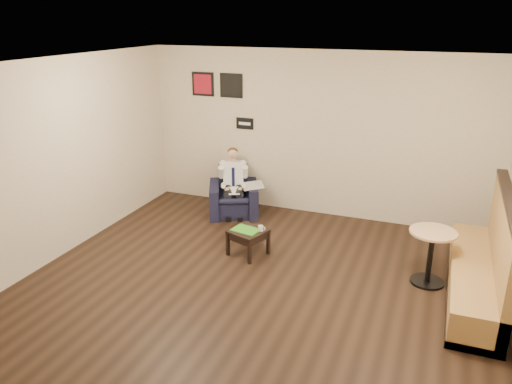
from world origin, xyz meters
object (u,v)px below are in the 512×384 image
(seated_man, at_px, (234,186))
(smartphone, at_px, (256,228))
(side_table, at_px, (248,242))
(cafe_table, at_px, (430,257))
(armchair, at_px, (234,192))
(banquette, at_px, (480,248))
(coffee_mug, at_px, (261,228))
(green_folder, at_px, (246,230))

(seated_man, height_order, smartphone, seated_man)
(side_table, relative_size, cafe_table, 0.64)
(cafe_table, bearing_deg, seated_man, 160.01)
(armchair, distance_m, banquette, 4.13)
(banquette, bearing_deg, seated_man, 161.22)
(smartphone, distance_m, cafe_table, 2.41)
(smartphone, bearing_deg, side_table, -97.35)
(side_table, height_order, coffee_mug, coffee_mug)
(armchair, xyz_separation_m, coffee_mug, (1.01, -1.34, 0.03))
(seated_man, distance_m, banquette, 4.05)
(smartphone, xyz_separation_m, cafe_table, (2.41, -0.02, -0.02))
(cafe_table, bearing_deg, banquette, -11.17)
(smartphone, distance_m, banquette, 2.98)
(seated_man, relative_size, cafe_table, 1.48)
(coffee_mug, bearing_deg, green_folder, -165.55)
(coffee_mug, height_order, banquette, banquette)
(side_table, relative_size, coffee_mug, 5.79)
(seated_man, height_order, side_table, seated_man)
(seated_man, bearing_deg, armchair, 90.00)
(armchair, xyz_separation_m, banquette, (3.88, -1.40, 0.25))
(smartphone, height_order, banquette, banquette)
(coffee_mug, distance_m, cafe_table, 2.32)
(side_table, distance_m, coffee_mug, 0.30)
(side_table, height_order, banquette, banquette)
(coffee_mug, relative_size, cafe_table, 0.11)
(green_folder, height_order, coffee_mug, coffee_mug)
(cafe_table, bearing_deg, side_table, -177.90)
(seated_man, bearing_deg, smartphone, -77.96)
(side_table, relative_size, green_folder, 1.22)
(seated_man, relative_size, banquette, 0.43)
(cafe_table, bearing_deg, coffee_mug, -178.87)
(side_table, distance_m, cafe_table, 2.51)
(cafe_table, bearing_deg, armchair, 158.82)
(coffee_mug, bearing_deg, seated_man, 127.95)
(side_table, bearing_deg, smartphone, 53.41)
(seated_man, distance_m, side_table, 1.55)
(cafe_table, bearing_deg, green_folder, -177.75)
(side_table, distance_m, smartphone, 0.24)
(green_folder, bearing_deg, banquette, -0.16)
(coffee_mug, xyz_separation_m, cafe_table, (2.32, 0.05, -0.06))
(seated_man, xyz_separation_m, green_folder, (0.76, -1.30, -0.16))
(armchair, bearing_deg, seated_man, -90.00)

